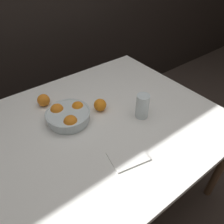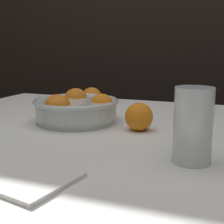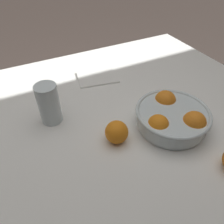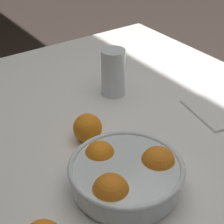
{
  "view_description": "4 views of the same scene",
  "coord_description": "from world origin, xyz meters",
  "views": [
    {
      "loc": [
        -0.52,
        -0.78,
        1.56
      ],
      "look_at": [
        0.05,
        -0.03,
        0.78
      ],
      "focal_mm": 35.0,
      "sensor_mm": 36.0,
      "label": 1
    },
    {
      "loc": [
        0.27,
        -0.7,
        0.93
      ],
      "look_at": [
        0.02,
        -0.03,
        0.78
      ],
      "focal_mm": 50.0,
      "sensor_mm": 36.0,
      "label": 2
    },
    {
      "loc": [
        0.28,
        0.51,
        1.25
      ],
      "look_at": [
        0.04,
        0.04,
        0.79
      ],
      "focal_mm": 35.0,
      "sensor_mm": 36.0,
      "label": 3
    },
    {
      "loc": [
        -0.63,
        0.49,
        1.31
      ],
      "look_at": [
        0.03,
        0.03,
        0.79
      ],
      "focal_mm": 60.0,
      "sensor_mm": 36.0,
      "label": 4
    }
  ],
  "objects": [
    {
      "name": "ground_plane",
      "position": [
        0.0,
        0.0,
        0.0
      ],
      "size": [
        12.0,
        12.0,
        0.0
      ],
      "primitive_type": "plane",
      "color": "#3D332D"
    },
    {
      "name": "dining_table",
      "position": [
        0.0,
        0.0,
        0.65
      ],
      "size": [
        1.34,
        1.14,
        0.71
      ],
      "color": "white",
      "rests_on": "ground_plane"
    },
    {
      "name": "fruit_bowl",
      "position": [
        -0.15,
        0.12,
        0.75
      ],
      "size": [
        0.25,
        0.25,
        0.09
      ],
      "color": "silver",
      "rests_on": "dining_table"
    },
    {
      "name": "juice_glass",
      "position": [
        0.21,
        -0.1,
        0.78
      ],
      "size": [
        0.07,
        0.07,
        0.15
      ],
      "color": "#F4A314",
      "rests_on": "dining_table"
    },
    {
      "name": "orange_loose_front",
      "position": [
        0.05,
        0.09,
        0.75
      ],
      "size": [
        0.08,
        0.08,
        0.08
      ],
      "primitive_type": "sphere",
      "color": "orange",
      "rests_on": "dining_table"
    },
    {
      "name": "napkin",
      "position": [
        -0.05,
        -0.29,
        0.72
      ],
      "size": [
        0.2,
        0.16,
        0.01
      ],
      "primitive_type": "cube",
      "rotation": [
        0.0,
        0.0,
        -0.2
      ],
      "color": "white",
      "rests_on": "dining_table"
    }
  ]
}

